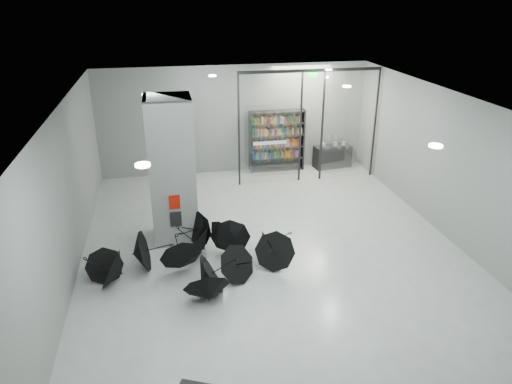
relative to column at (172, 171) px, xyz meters
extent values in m
plane|color=gray|center=(2.50, -2.00, -2.00)|extent=(14.00, 14.00, 0.00)
cube|color=gray|center=(2.50, -2.00, 2.00)|extent=(10.00, 14.00, 0.02)
cube|color=slate|center=(2.50, 5.00, 0.00)|extent=(10.00, 0.02, 4.00)
cube|color=slate|center=(-2.50, -2.00, 0.00)|extent=(0.02, 14.00, 4.00)
cube|color=slate|center=(7.50, -2.00, 0.00)|extent=(0.02, 14.00, 4.00)
cube|color=slate|center=(0.00, 0.00, 0.00)|extent=(1.20, 1.20, 4.00)
cube|color=#A50A07|center=(0.00, -0.62, -0.65)|extent=(0.28, 0.04, 0.38)
cube|color=black|center=(0.00, -0.62, -1.15)|extent=(0.30, 0.03, 0.42)
cube|color=#0CE533|center=(4.90, 3.30, 1.82)|extent=(0.30, 0.06, 0.15)
cube|color=silver|center=(3.50, 3.50, 0.00)|extent=(2.20, 0.02, 3.95)
cube|color=silver|center=(6.40, 3.50, 0.00)|extent=(2.00, 0.02, 3.95)
cube|color=black|center=(2.40, 3.50, 0.00)|extent=(0.06, 0.06, 4.00)
cube|color=black|center=(4.60, 3.50, 0.00)|extent=(0.06, 0.06, 4.00)
cube|color=black|center=(5.40, 3.50, 0.00)|extent=(0.06, 0.06, 4.00)
cube|color=black|center=(7.40, 3.50, 0.00)|extent=(0.06, 0.06, 4.00)
cube|color=black|center=(4.90, 3.50, 1.95)|extent=(5.00, 0.08, 0.10)
cube|color=black|center=(6.28, 4.62, -1.57)|extent=(1.49, 0.74, 0.86)
camera|label=1|loc=(-0.14, -12.20, 4.50)|focal=33.51mm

